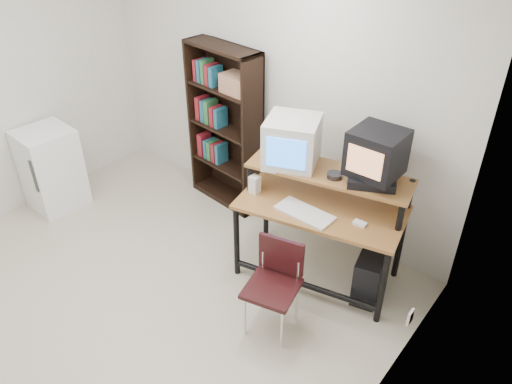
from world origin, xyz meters
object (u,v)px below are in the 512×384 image
Objects in this scene: school_chair at (275,278)px; mini_fridge at (51,169)px; crt_monitor at (292,142)px; bookshelf at (226,125)px; computer_desk at (322,207)px; crt_tv at (377,153)px; pc_tower at (370,273)px.

school_chair is 2.80m from mini_fridge.
crt_monitor is 1.16m from bookshelf.
computer_desk is 0.64m from crt_tv.
pc_tower is at bearing -4.46° from bookshelf.
computer_desk is 0.68m from pc_tower.
crt_tv reaches higher than computer_desk.
crt_monitor is 1.27m from pc_tower.
crt_tv is (0.67, 0.15, 0.06)m from crt_monitor.
school_chair is (-0.43, -0.76, 0.25)m from pc_tower.
computer_desk is at bearing -146.11° from crt_tv.
crt_monitor is at bearing 105.17° from school_chair.
crt_tv is (0.31, 0.20, 0.53)m from computer_desk.
mini_fridge is at bearing -130.90° from bookshelf.
mini_fridge is (-3.22, -0.87, 0.22)m from pc_tower.
school_chair is (0.40, -0.74, -0.71)m from crt_monitor.
crt_tv is 1.04m from pc_tower.
computer_desk is 1.69× the size of mini_fridge.
pc_tower is 0.27× the size of bookshelf.
computer_desk is 2.88m from mini_fridge.
crt_monitor reaches higher than pc_tower.
crt_monitor is (-0.36, 0.05, 0.47)m from computer_desk.
school_chair is (-0.27, -0.90, -0.77)m from crt_tv.
mini_fridge is at bearing 169.00° from school_chair.
bookshelf is (-1.06, 0.38, -0.31)m from crt_monitor.
crt_tv is 1.78m from bookshelf.
mini_fridge is at bearing 177.35° from crt_monitor.
computer_desk is 3.22× the size of pc_tower.
crt_monitor reaches higher than mini_fridge.
mini_fridge is at bearing -175.96° from computer_desk.
school_chair is 1.88m from bookshelf.
crt_monitor is 1.10m from school_chair.
pc_tower is at bearing 47.29° from school_chair.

